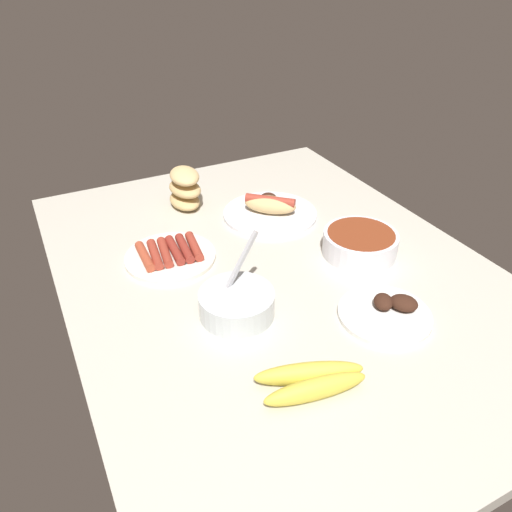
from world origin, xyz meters
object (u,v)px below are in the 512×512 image
at_px(banana_bunch, 312,380).
at_px(plate_hotdog_assembled, 270,209).
at_px(plate_sausages, 170,255).
at_px(bread_stack, 185,188).
at_px(bowl_chili, 360,243).
at_px(plate_grilled_meat, 387,312).
at_px(bowl_coleslaw, 237,302).

height_order(banana_bunch, plate_hotdog_assembled, plate_hotdog_assembled).
bearing_deg(plate_sausages, bread_stack, -28.01).
relative_size(bowl_chili, plate_grilled_meat, 0.94).
height_order(banana_bunch, bowl_coleslaw, bowl_coleslaw).
xyz_separation_m(plate_hotdog_assembled, bread_stack, (0.15, 0.18, 0.04)).
xyz_separation_m(banana_bunch, plate_hotdog_assembled, (0.55, -0.22, -0.00)).
distance_m(plate_sausages, bread_stack, 0.26).
relative_size(bowl_chili, bread_stack, 1.40).
xyz_separation_m(bowl_chili, bread_stack, (0.40, 0.28, 0.02)).
distance_m(banana_bunch, plate_grilled_meat, 0.25).
distance_m(banana_bunch, plate_sausages, 0.48).
bearing_deg(plate_sausages, bowl_chili, -113.96).
distance_m(plate_hotdog_assembled, bowl_coleslaw, 0.41).
relative_size(plate_sausages, bowl_coleslaw, 1.38).
relative_size(plate_hotdog_assembled, bread_stack, 2.02).
bearing_deg(bowl_coleslaw, bowl_chili, -78.72).
height_order(bowl_chili, banana_bunch, bowl_chili).
height_order(bowl_chili, bread_stack, bread_stack).
relative_size(banana_bunch, plate_hotdog_assembled, 0.77).
bearing_deg(plate_grilled_meat, plate_sausages, 39.26).
distance_m(bowl_chili, plate_sausages, 0.44).
xyz_separation_m(banana_bunch, bread_stack, (0.70, -0.04, 0.03)).
height_order(plate_sausages, bowl_coleslaw, bowl_coleslaw).
bearing_deg(bowl_chili, bread_stack, 34.44).
distance_m(bread_stack, bowl_coleslaw, 0.48).
relative_size(banana_bunch, plate_grilled_meat, 1.05).
height_order(bowl_chili, plate_grilled_meat, bowl_chili).
relative_size(plate_hotdog_assembled, plate_grilled_meat, 1.36).
height_order(plate_grilled_meat, bread_stack, bread_stack).
bearing_deg(plate_hotdog_assembled, plate_grilled_meat, -178.62).
relative_size(banana_bunch, plate_sausages, 0.92).
height_order(banana_bunch, plate_sausages, banana_bunch).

